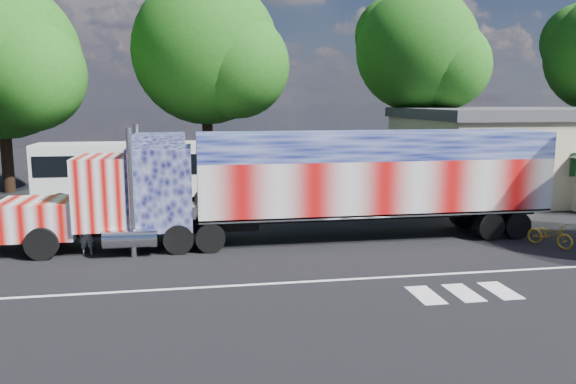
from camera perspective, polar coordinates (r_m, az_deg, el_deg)
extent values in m
plane|color=black|center=(20.93, 1.39, -6.47)|extent=(100.00, 100.00, 0.00)
cube|color=silver|center=(18.12, 3.24, -9.01)|extent=(30.00, 0.15, 0.01)
cube|color=silver|center=(17.35, 13.80, -10.13)|extent=(0.70, 1.60, 0.01)
cube|color=silver|center=(17.84, 17.39, -9.73)|extent=(0.70, 1.60, 0.01)
cube|color=silver|center=(18.41, 20.77, -9.33)|extent=(0.70, 1.60, 0.01)
cube|color=black|center=(22.68, -15.36, -3.59)|extent=(9.68, 1.08, 0.32)
cube|color=#DB7C79|center=(23.18, -23.92, -2.44)|extent=(2.80, 2.37, 1.40)
cube|color=#DB7C79|center=(22.54, -18.25, 0.09)|extent=(1.94, 2.69, 2.69)
cube|color=black|center=(22.63, -20.60, 1.23)|extent=(0.06, 2.26, 0.97)
cube|color=#4A4E7F|center=(22.30, -12.79, 0.51)|extent=(2.37, 2.69, 3.12)
cube|color=#4A4E7F|center=(22.10, -12.96, 5.06)|extent=(1.94, 2.58, 0.54)
cylinder|color=silver|center=(23.77, -14.95, 0.97)|extent=(0.22, 0.22, 4.73)
cylinder|color=silver|center=(20.98, -15.63, -0.15)|extent=(0.22, 0.22, 4.73)
cylinder|color=silver|center=(24.05, -15.04, -2.98)|extent=(1.94, 0.71, 0.71)
cylinder|color=silver|center=(21.34, -15.72, -4.57)|extent=(1.94, 0.71, 0.71)
cylinder|color=black|center=(22.13, -23.73, -4.82)|extent=(1.18, 0.38, 1.18)
cylinder|color=black|center=(24.37, -22.41, -3.47)|extent=(1.18, 0.38, 1.18)
cylinder|color=black|center=(21.52, -11.05, -4.66)|extent=(1.12, 0.59, 1.12)
cylinder|color=black|center=(23.72, -10.94, -3.34)|extent=(1.12, 0.59, 1.12)
cylinder|color=black|center=(21.52, -7.89, -4.57)|extent=(1.12, 0.59, 1.12)
cylinder|color=black|center=(23.72, -8.07, -3.26)|extent=(1.12, 0.59, 1.12)
cube|color=black|center=(23.68, 8.62, -2.15)|extent=(13.98, 1.18, 0.32)
cube|color=#D17272|center=(23.46, 8.69, 0.81)|extent=(14.41, 2.80, 2.15)
cube|color=#465296|center=(23.28, 8.79, 4.74)|extent=(14.41, 2.80, 1.08)
cube|color=silver|center=(23.65, 8.62, -1.77)|extent=(14.41, 2.80, 0.13)
cube|color=silver|center=(26.57, 23.70, 2.29)|extent=(0.04, 2.69, 3.12)
cylinder|color=black|center=(24.62, 19.72, -3.26)|extent=(1.12, 0.59, 1.12)
cylinder|color=black|center=(26.57, 17.34, -2.24)|extent=(1.12, 0.59, 1.12)
cylinder|color=black|center=(25.22, 22.07, -3.11)|extent=(1.12, 0.59, 1.12)
cylinder|color=black|center=(27.12, 19.57, -2.12)|extent=(1.12, 0.59, 1.12)
cube|color=silver|center=(31.59, -13.99, 1.81)|extent=(11.66, 2.53, 3.40)
cube|color=black|center=(31.52, -14.03, 2.95)|extent=(11.27, 2.59, 1.07)
cube|color=black|center=(31.78, -13.90, -0.45)|extent=(11.66, 2.53, 0.24)
cube|color=black|center=(32.54, -24.29, 1.73)|extent=(0.06, 2.24, 1.36)
cylinder|color=black|center=(31.22, -22.09, -0.95)|extent=(0.97, 0.29, 0.97)
cylinder|color=black|center=(33.57, -21.22, -0.21)|extent=(0.97, 0.29, 0.97)
cylinder|color=black|center=(30.48, -8.59, -0.59)|extent=(0.97, 0.29, 0.97)
cylinder|color=black|center=(32.88, -8.68, 0.13)|extent=(0.97, 0.29, 0.97)
cylinder|color=black|center=(30.51, -6.95, -0.55)|extent=(0.97, 0.29, 0.97)
cylinder|color=black|center=(32.91, -7.16, 0.18)|extent=(0.97, 0.29, 0.97)
cube|color=#1E5926|center=(30.40, 21.90, 2.45)|extent=(1.60, 0.08, 1.20)
imported|color=slate|center=(22.18, -19.77, -4.09)|extent=(0.61, 0.46, 1.52)
imported|color=gold|center=(24.36, 25.07, -3.93)|extent=(1.43, 1.91, 0.96)
cylinder|color=black|center=(38.78, -26.75, 4.73)|extent=(0.70, 0.70, 6.47)
sphere|color=#216117|center=(36.82, -24.96, 10.79)|extent=(6.74, 6.74, 6.74)
cylinder|color=black|center=(38.06, -8.17, 6.02)|extent=(0.70, 0.70, 7.07)
sphere|color=#216117|center=(38.12, -8.36, 14.00)|extent=(9.56, 9.56, 9.56)
sphere|color=#216117|center=(36.73, -5.21, 12.66)|extent=(6.70, 6.70, 6.70)
sphere|color=#216117|center=(39.63, -10.60, 15.23)|extent=(6.22, 6.22, 6.22)
cylinder|color=black|center=(37.81, 12.67, 5.85)|extent=(0.70, 0.70, 7.06)
sphere|color=#216117|center=(37.88, 12.97, 13.86)|extent=(7.77, 7.77, 7.77)
sphere|color=#216117|center=(37.37, 15.86, 12.26)|extent=(5.44, 5.44, 5.44)
sphere|color=#216117|center=(38.63, 10.68, 15.35)|extent=(5.05, 5.05, 5.05)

